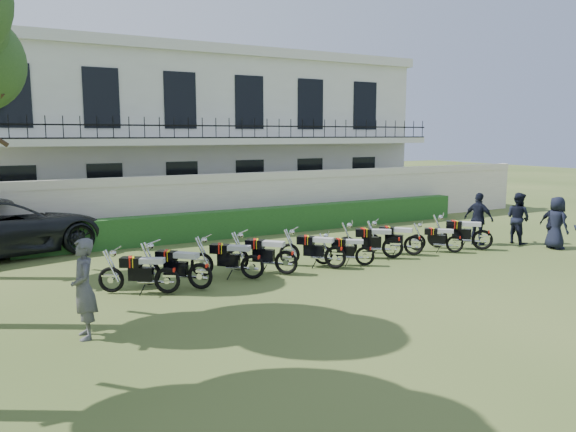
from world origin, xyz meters
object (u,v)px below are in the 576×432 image
Objects in this scene: motorcycle_1 at (200,270)px; motorcycle_3 at (286,257)px; officer_4 at (518,218)px; officer_5 at (479,219)px; motorcycle_5 at (365,251)px; suv at (0,227)px; motorcycle_2 at (252,261)px; motorcycle_0 at (167,274)px; inspector at (84,289)px; motorcycle_8 at (455,240)px; motorcycle_7 at (414,241)px; officer_3 at (556,223)px; motorcycle_4 at (335,252)px; motorcycle_6 at (393,242)px; motorcycle_9 at (483,235)px; officer_2 at (553,225)px.

motorcycle_1 is 2.56m from motorcycle_3.
motorcycle_1 is at bearing 92.15° from officer_4.
motorcycle_5 is at bearing 83.88° from officer_5.
motorcycle_3 is at bearing -149.08° from suv.
motorcycle_1 is at bearing 140.54° from motorcycle_2.
officer_4 is at bearing -49.08° from motorcycle_2.
motorcycle_1 is 10.38m from officer_5.
motorcycle_0 is 0.92× the size of inspector.
motorcycle_7 is at bearing 120.71° from motorcycle_8.
officer_3 is 1.29m from officer_4.
officer_5 is at bearing -25.91° from motorcycle_8.
motorcycle_4 is at bearing 142.00° from motorcycle_7.
motorcycle_6 is 0.27× the size of suv.
motorcycle_8 is at bearing -44.72° from motorcycle_3.
motorcycle_1 is at bearing 140.79° from motorcycle_7.
motorcycle_9 is at bearing -130.76° from suv.
officer_3 is (4.88, -1.43, 0.38)m from motorcycle_7.
motorcycle_1 is 1.55m from motorcycle_2.
suv is 17.10m from officer_4.
officer_2 is at bearing -55.18° from motorcycle_2.
officer_4 reaches higher than officer_2.
officer_3 is (7.07, -1.04, 0.43)m from motorcycle_5.
officer_4 reaches higher than motorcycle_6.
motorcycle_6 is 2.30m from motorcycle_8.
inspector reaches higher than officer_3.
motorcycle_6 is at bearing 89.16° from officer_4.
motorcycle_7 is 0.79× the size of inspector.
motorcycle_9 is (8.20, -0.27, 0.02)m from motorcycle_2.
motorcycle_0 is 1.13× the size of motorcycle_4.
motorcycle_7 is at bearing -54.76° from motorcycle_0.
motorcycle_4 is at bearing 109.88° from inspector.
motorcycle_2 is at bearing 90.89° from officer_4.
motorcycle_0 is 2.36m from motorcycle_2.
officer_3 is (9.55, -1.23, 0.35)m from motorcycle_3.
motorcycle_9 is at bearing -55.50° from motorcycle_5.
officer_4 is at bearing -41.77° from motorcycle_4.
motorcycle_4 is 0.88× the size of officer_3.
inspector is at bearing 150.78° from motorcycle_7.
officer_2 reaches higher than motorcycle_7.
motorcycle_0 is at bearing 79.14° from officer_2.
officer_4 reaches higher than motorcycle_9.
suv is at bearing 76.26° from motorcycle_1.
motorcycle_8 is at bearing -57.29° from motorcycle_0.
motorcycle_7 is at bearing 124.60° from motorcycle_9.
officer_4 is (3.14, 0.16, 0.46)m from motorcycle_8.
officer_3 reaches higher than motorcycle_5.
inspector reaches higher than motorcycle_9.
motorcycle_7 is at bearing -40.94° from motorcycle_3.
motorcycle_0 is 11.19m from officer_5.
officer_5 is (10.35, 0.75, 0.38)m from motorcycle_1.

